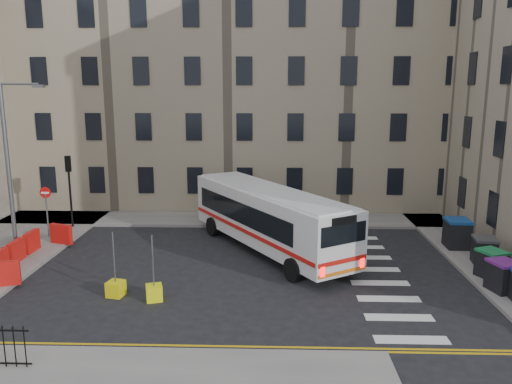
# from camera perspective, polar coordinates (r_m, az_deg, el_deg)

# --- Properties ---
(ground) EXTENTS (120.00, 120.00, 0.00)m
(ground) POSITION_cam_1_polar(r_m,az_deg,el_deg) (22.37, 3.13, -9.07)
(ground) COLOR black
(ground) RESTS_ON ground
(pavement_north) EXTENTS (36.00, 3.20, 0.15)m
(pavement_north) POSITION_cam_1_polar(r_m,az_deg,el_deg) (31.02, -8.39, -3.08)
(pavement_north) COLOR slate
(pavement_north) RESTS_ON ground
(pavement_east) EXTENTS (2.40, 26.00, 0.15)m
(pavement_east) POSITION_cam_1_polar(r_m,az_deg,el_deg) (27.81, 21.91, -5.57)
(pavement_east) COLOR slate
(pavement_east) RESTS_ON ground
(terrace_north) EXTENTS (38.30, 10.80, 17.20)m
(terrace_north) POSITION_cam_1_polar(r_m,az_deg,el_deg) (36.98, -8.45, 12.66)
(terrace_north) COLOR gray
(terrace_north) RESTS_ON ground
(traffic_light_nw) EXTENTS (0.28, 0.22, 4.10)m
(traffic_light_nw) POSITION_cam_1_polar(r_m,az_deg,el_deg) (30.14, -20.57, 1.29)
(traffic_light_nw) COLOR black
(traffic_light_nw) RESTS_ON pavement_west
(streetlamp) EXTENTS (0.50, 0.22, 8.14)m
(streetlamp) POSITION_cam_1_polar(r_m,az_deg,el_deg) (26.32, -26.48, 2.63)
(streetlamp) COLOR #595B5E
(streetlamp) RESTS_ON pavement_west
(no_entry_north) EXTENTS (0.60, 0.08, 3.00)m
(no_entry_north) POSITION_cam_1_polar(r_m,az_deg,el_deg) (28.69, -22.87, -1.00)
(no_entry_north) COLOR #595B5E
(no_entry_north) RESTS_ON pavement_west
(roadworks_barriers) EXTENTS (1.66, 6.26, 1.00)m
(roadworks_barriers) POSITION_cam_1_polar(r_m,az_deg,el_deg) (25.28, -24.98, -6.16)
(roadworks_barriers) COLOR red
(roadworks_barriers) RESTS_ON pavement_west
(bus) EXTENTS (8.17, 10.89, 3.07)m
(bus) POSITION_cam_1_polar(r_m,az_deg,el_deg) (24.61, 1.43, -2.78)
(bus) COLOR silver
(bus) RESTS_ON ground
(wheelie_bin_b) EXTENTS (1.21, 1.31, 1.22)m
(wheelie_bin_b) POSITION_cam_1_polar(r_m,az_deg,el_deg) (22.00, 26.39, -8.58)
(wheelie_bin_b) COLOR black
(wheelie_bin_b) RESTS_ON pavement_east
(wheelie_bin_c) EXTENTS (1.29, 1.36, 1.19)m
(wheelie_bin_c) POSITION_cam_1_polar(r_m,az_deg,el_deg) (23.31, 25.31, -7.41)
(wheelie_bin_c) COLOR black
(wheelie_bin_c) RESTS_ON pavement_east
(wheelie_bin_d) EXTENTS (1.12, 1.24, 1.23)m
(wheelie_bin_d) POSITION_cam_1_polar(r_m,az_deg,el_deg) (24.89, 24.63, -6.12)
(wheelie_bin_d) COLOR black
(wheelie_bin_d) RESTS_ON pavement_east
(wheelie_bin_e) EXTENTS (1.17, 1.33, 1.44)m
(wheelie_bin_e) POSITION_cam_1_polar(r_m,az_deg,el_deg) (26.89, 21.99, -4.38)
(wheelie_bin_e) COLOR black
(wheelie_bin_e) RESTS_ON pavement_east
(bollard_yellow) EXTENTS (0.72, 0.72, 0.60)m
(bollard_yellow) POSITION_cam_1_polar(r_m,az_deg,el_deg) (20.52, -15.73, -10.59)
(bollard_yellow) COLOR yellow
(bollard_yellow) RESTS_ON ground
(bollard_chevron) EXTENTS (0.75, 0.75, 0.60)m
(bollard_chevron) POSITION_cam_1_polar(r_m,az_deg,el_deg) (19.80, -11.56, -11.21)
(bollard_chevron) COLOR yellow
(bollard_chevron) RESTS_ON ground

